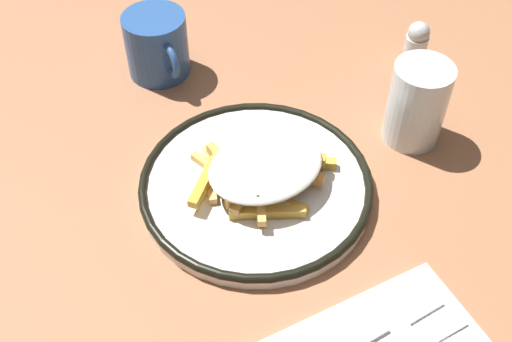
% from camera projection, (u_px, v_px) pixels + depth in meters
% --- Properties ---
extents(ground_plane, '(2.60, 2.60, 0.00)m').
position_uv_depth(ground_plane, '(256.00, 191.00, 0.75)').
color(ground_plane, '#9A6443').
extents(plate, '(0.28, 0.28, 0.02)m').
position_uv_depth(plate, '(256.00, 185.00, 0.74)').
color(plate, silver).
rests_on(plate, ground_plane).
extents(fries_heap, '(0.15, 0.19, 0.04)m').
position_uv_depth(fries_heap, '(260.00, 170.00, 0.72)').
color(fries_heap, '#DFB166').
rests_on(fries_heap, plate).
extents(fork, '(0.02, 0.18, 0.01)m').
position_uv_depth(fork, '(369.00, 336.00, 0.61)').
color(fork, silver).
rests_on(fork, napkin).
extents(water_glass, '(0.07, 0.07, 0.11)m').
position_uv_depth(water_glass, '(417.00, 103.00, 0.78)').
color(water_glass, silver).
rests_on(water_glass, ground_plane).
extents(coffee_mug, '(0.11, 0.09, 0.09)m').
position_uv_depth(coffee_mug, '(157.00, 45.00, 0.87)').
color(coffee_mug, '#2A518F').
rests_on(coffee_mug, ground_plane).
extents(salt_shaker, '(0.03, 0.03, 0.07)m').
position_uv_depth(salt_shaker, '(416.00, 45.00, 0.89)').
color(salt_shaker, silver).
rests_on(salt_shaker, ground_plane).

